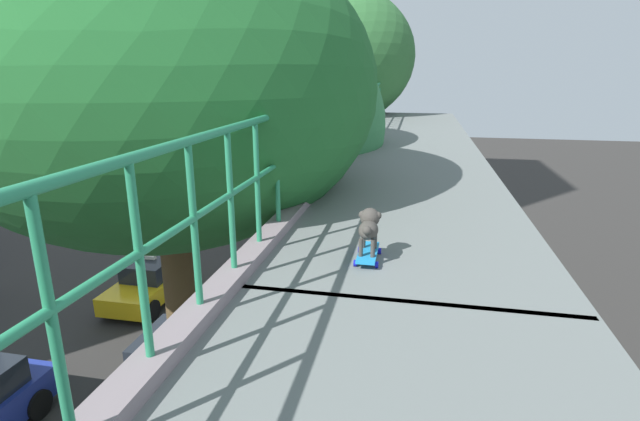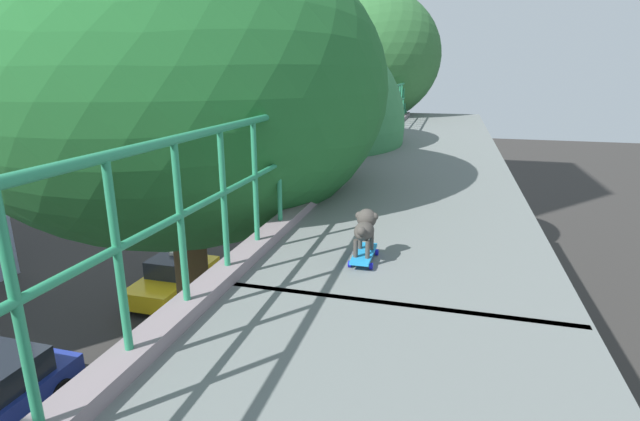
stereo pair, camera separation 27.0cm
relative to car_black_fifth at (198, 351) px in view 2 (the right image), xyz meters
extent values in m
cube|color=black|center=(5.69, -6.90, 5.62)|extent=(2.46, 0.06, 0.00)
cylinder|color=#28885C|center=(4.49, -8.53, 6.22)|extent=(0.04, 0.04, 1.01)
cylinder|color=#28885C|center=(4.49, -7.95, 6.22)|extent=(0.04, 0.04, 1.01)
cylinder|color=#28885C|center=(4.49, -7.37, 6.22)|extent=(0.04, 0.04, 1.01)
cylinder|color=#28885C|center=(4.49, -6.79, 6.22)|extent=(0.04, 0.04, 1.01)
cylinder|color=#28885C|center=(4.49, -6.22, 6.22)|extent=(0.04, 0.04, 1.01)
cylinder|color=#28885C|center=(4.49, -5.64, 6.22)|extent=(0.04, 0.04, 1.01)
cylinder|color=#28885C|center=(4.49, -5.06, 6.22)|extent=(0.04, 0.04, 1.01)
cylinder|color=#28885C|center=(4.49, -4.48, 6.22)|extent=(0.04, 0.04, 1.01)
cylinder|color=#28885C|center=(4.49, -3.90, 6.22)|extent=(0.04, 0.04, 1.01)
cylinder|color=#28885C|center=(4.49, -3.32, 6.22)|extent=(0.04, 0.04, 1.01)
cylinder|color=#28885C|center=(4.49, -2.74, 6.22)|extent=(0.04, 0.04, 1.01)
cylinder|color=#28885C|center=(4.49, -2.16, 6.22)|extent=(0.04, 0.04, 1.01)
cylinder|color=#28885C|center=(4.49, -1.58, 6.22)|extent=(0.04, 0.04, 1.01)
cylinder|color=#28885C|center=(4.49, -1.00, 6.22)|extent=(0.04, 0.04, 1.01)
cylinder|color=#28885C|center=(4.49, -0.42, 6.22)|extent=(0.04, 0.04, 1.01)
cylinder|color=#28885C|center=(4.49, 0.15, 6.22)|extent=(0.04, 0.04, 1.01)
cylinder|color=#28885C|center=(4.49, 0.73, 6.22)|extent=(0.04, 0.04, 1.01)
cylinder|color=#28885C|center=(4.49, 1.31, 6.22)|extent=(0.04, 0.04, 1.01)
cylinder|color=#28885C|center=(4.49, 1.89, 6.22)|extent=(0.04, 0.04, 1.01)
cylinder|color=#28885C|center=(4.49, 2.47, 6.22)|extent=(0.04, 0.04, 1.01)
cylinder|color=#28885C|center=(4.49, 3.05, 6.22)|extent=(0.04, 0.04, 1.01)
cylinder|color=#28885C|center=(4.49, 3.63, 6.22)|extent=(0.04, 0.04, 1.01)
cylinder|color=#28885C|center=(4.49, 4.21, 6.22)|extent=(0.04, 0.04, 1.01)
cylinder|color=#28885C|center=(4.49, 4.79, 6.22)|extent=(0.04, 0.04, 1.01)
cylinder|color=#28885C|center=(4.49, 5.37, 6.22)|extent=(0.04, 0.04, 1.01)
cylinder|color=#28885C|center=(4.49, 5.94, 6.22)|extent=(0.04, 0.04, 1.01)
cylinder|color=#28885C|center=(4.49, 6.52, 6.22)|extent=(0.04, 0.04, 1.01)
cylinder|color=#28885C|center=(4.49, 7.10, 6.22)|extent=(0.04, 0.04, 1.01)
cylinder|color=black|center=(-2.54, -2.00, -0.33)|extent=(0.23, 0.69, 0.69)
cylinder|color=black|center=(-4.31, -2.00, -0.33)|extent=(0.23, 0.69, 0.69)
cube|color=black|center=(0.00, 0.08, -0.15)|extent=(1.78, 4.19, 0.60)
cube|color=#1E232B|center=(0.00, -0.20, 0.45)|extent=(1.54, 1.90, 0.61)
cylinder|color=black|center=(0.85, 1.30, -0.33)|extent=(0.20, 0.68, 0.68)
cylinder|color=black|center=(-0.85, 1.30, -0.33)|extent=(0.20, 0.68, 0.68)
cylinder|color=black|center=(0.85, -1.15, -0.33)|extent=(0.20, 0.68, 0.68)
cylinder|color=black|center=(-0.85, -1.15, -0.33)|extent=(0.20, 0.68, 0.68)
cube|color=yellow|center=(-3.18, 4.01, -0.14)|extent=(1.68, 3.84, 0.61)
cube|color=#1E232B|center=(-3.18, 4.22, 0.47)|extent=(1.43, 1.84, 0.60)
cube|color=silver|center=(-3.18, 4.22, 0.84)|extent=(0.36, 0.16, 0.12)
cylinder|color=black|center=(-2.38, 2.72, -0.34)|extent=(0.23, 0.66, 0.66)
cylinder|color=black|center=(-3.98, 2.72, -0.34)|extent=(0.23, 0.66, 0.66)
cylinder|color=black|center=(-2.38, 5.31, -0.34)|extent=(0.23, 0.66, 0.66)
cylinder|color=black|center=(-3.98, 5.31, -0.34)|extent=(0.23, 0.66, 0.66)
cube|color=white|center=(-3.68, 17.63, 1.06)|extent=(2.35, 10.64, 2.91)
cube|color=black|center=(-3.68, 17.63, 1.57)|extent=(2.37, 9.79, 0.70)
cylinder|color=black|center=(-2.56, 21.35, -0.19)|extent=(0.28, 0.96, 0.96)
cylinder|color=black|center=(-4.81, 21.35, -0.19)|extent=(0.28, 0.96, 0.96)
cylinder|color=black|center=(-2.56, 14.70, -0.19)|extent=(0.28, 0.96, 0.96)
cylinder|color=black|center=(-4.81, 14.70, -0.19)|extent=(0.28, 0.96, 0.96)
cylinder|color=#4D3C22|center=(2.51, -4.06, 2.35)|extent=(0.48, 0.48, 6.04)
ellipsoid|color=#21642C|center=(2.51, -4.06, 6.88)|extent=(5.51, 5.51, 4.05)
cylinder|color=#4E3726|center=(2.45, 0.14, 1.93)|extent=(0.48, 0.48, 5.21)
ellipsoid|color=#357C47|center=(2.45, 0.14, 5.99)|extent=(5.28, 5.28, 4.53)
cylinder|color=brown|center=(2.59, 7.79, 2.66)|extent=(0.40, 0.40, 6.66)
ellipsoid|color=#326D36|center=(2.59, 7.79, 7.60)|extent=(5.88, 5.88, 4.90)
cube|color=#208FD8|center=(5.41, -6.22, 5.68)|extent=(0.15, 0.47, 0.02)
cylinder|color=#1317B5|center=(5.50, -6.06, 5.65)|extent=(0.02, 0.05, 0.05)
cylinder|color=#1317B5|center=(5.33, -6.07, 5.65)|extent=(0.02, 0.05, 0.05)
cylinder|color=#1317B5|center=(5.50, -6.37, 5.65)|extent=(0.02, 0.05, 0.05)
cylinder|color=#1317B5|center=(5.33, -6.37, 5.65)|extent=(0.02, 0.05, 0.05)
cylinder|color=#403C38|center=(5.46, -6.14, 5.77)|extent=(0.04, 0.04, 0.14)
cylinder|color=#403C38|center=(5.36, -6.14, 5.77)|extent=(0.04, 0.04, 0.14)
cylinder|color=#403C38|center=(5.46, -6.33, 5.77)|extent=(0.04, 0.04, 0.14)
cylinder|color=#403C38|center=(5.37, -6.34, 5.77)|extent=(0.04, 0.04, 0.14)
ellipsoid|color=#403C38|center=(5.41, -6.24, 5.88)|extent=(0.16, 0.26, 0.14)
sphere|color=#403C38|center=(5.41, -6.12, 5.95)|extent=(0.16, 0.16, 0.16)
ellipsoid|color=#404132|center=(5.41, -6.05, 5.94)|extent=(0.06, 0.07, 0.05)
sphere|color=#403C38|center=(5.47, -6.12, 5.97)|extent=(0.07, 0.07, 0.07)
sphere|color=#403C38|center=(5.35, -6.12, 5.97)|extent=(0.07, 0.07, 0.07)
sphere|color=#403C38|center=(5.41, -6.37, 5.93)|extent=(0.07, 0.07, 0.07)
camera|label=1|loc=(5.76, -9.86, 7.11)|focal=26.82mm
camera|label=2|loc=(6.02, -9.80, 7.11)|focal=26.82mm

